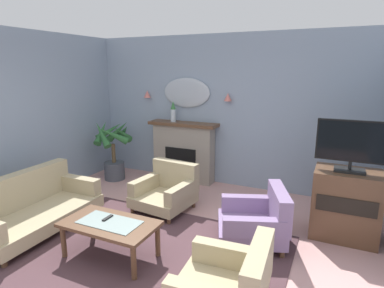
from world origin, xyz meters
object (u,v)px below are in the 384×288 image
potted_plant_tall_palm (114,148)px  coffee_table (110,227)px  mantel_vase_right (173,111)px  wall_sconce_left (147,94)px  wall_sconce_right (228,97)px  tv_cabinet (345,204)px  armchair_in_corner (167,190)px  tv_remote (108,218)px  floral_couch (31,207)px  armchair_near_fireplace (258,220)px  fireplace (183,152)px  wall_mirror (186,93)px  armchair_by_coffee_table (229,285)px  tv_flatscreen (352,145)px

potted_plant_tall_palm → coffee_table: bearing=-52.7°
mantel_vase_right → wall_sconce_left: bearing=169.5°
wall_sconce_right → tv_cabinet: bearing=-30.2°
armchair_in_corner → potted_plant_tall_palm: bearing=154.6°
tv_remote → floral_couch: size_ratio=0.09×
armchair_near_fireplace → fireplace: bearing=138.1°
tv_remote → wall_mirror: bearing=97.1°
armchair_near_fireplace → tv_cabinet: bearing=32.1°
armchair_by_coffee_table → tv_flatscreen: (0.91, 1.94, 0.94)m
wall_sconce_left → potted_plant_tall_palm: wall_sconce_left is taller
fireplace → potted_plant_tall_palm: bearing=-157.9°
fireplace → armchair_by_coffee_table: fireplace is taller
fireplace → coffee_table: size_ratio=1.24×
coffee_table → tv_flatscreen: 3.08m
floral_couch → tv_cabinet: tv_cabinet is taller
floral_couch → tv_cabinet: 4.18m
wall_sconce_left → armchair_by_coffee_table: (2.81, -3.13, -1.35)m
fireplace → potted_plant_tall_palm: size_ratio=1.14×
armchair_in_corner → potted_plant_tall_palm: (-1.63, 0.77, 0.34)m
wall_sconce_right → tv_remote: size_ratio=0.88×
tv_remote → mantel_vase_right: bearing=101.7°
wall_sconce_left → tv_remote: bearing=-66.7°
fireplace → wall_mirror: (0.00, 0.14, 1.14)m
tv_remote → tv_cabinet: tv_cabinet is taller
mantel_vase_right → tv_cabinet: (3.08, -1.06, -0.91)m
wall_mirror → potted_plant_tall_palm: size_ratio=0.80×
wall_sconce_left → wall_mirror: bearing=3.4°
armchair_by_coffee_table → tv_cabinet: bearing=65.0°
mantel_vase_right → floral_couch: 2.94m
wall_sconce_left → floral_couch: 3.07m
wall_mirror → floral_couch: 3.29m
armchair_in_corner → potted_plant_tall_palm: potted_plant_tall_palm is taller
mantel_vase_right → tv_remote: (0.55, -2.67, -0.91)m
tv_flatscreen → wall_mirror: bearing=156.5°
wall_mirror → tv_remote: (0.35, -2.84, -1.26)m
wall_mirror → wall_sconce_left: 0.85m
armchair_near_fireplace → wall_sconce_right: bearing=120.3°
wall_sconce_left → floral_couch: (-0.14, -2.76, -1.34)m
armchair_by_coffee_table → tv_flatscreen: 2.34m
armchair_near_fireplace → tv_flatscreen: tv_flatscreen is taller
mantel_vase_right → armchair_by_coffee_table: bearing=-54.3°
armchair_in_corner → potted_plant_tall_palm: size_ratio=0.76×
wall_sconce_left → tv_cabinet: wall_sconce_left is taller
tv_remote → tv_flatscreen: bearing=32.3°
fireplace → tv_cabinet: (2.88, -1.09, -0.12)m
fireplace → tv_flatscreen: size_ratio=1.62×
fireplace → floral_couch: 2.86m
fireplace → coffee_table: fireplace is taller
wall_sconce_right → tv_remote: wall_sconce_right is taller
coffee_table → tv_remote: bearing=142.5°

